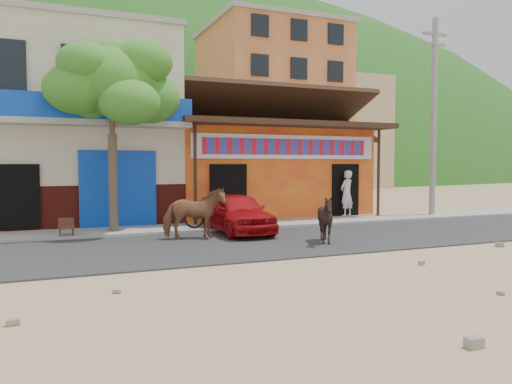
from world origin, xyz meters
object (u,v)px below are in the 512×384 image
Objects in this scene: pedestrian at (347,193)px; scooter at (214,213)px; red_car at (237,213)px; cafe_chair_right at (66,219)px; cow_dark at (326,219)px; tree at (112,134)px; utility_pole at (434,117)px; cow_tan at (194,214)px.

scooter is at bearing -10.40° from pedestrian.
red_car is 5.07m from cafe_chair_right.
cow_dark is 7.50m from cafe_chair_right.
tree reaches higher than cafe_chair_right.
red_car reaches higher than scooter.
cafe_chair_right is at bearing 102.03° from scooter.
utility_pole is 4.87m from pedestrian.
cow_tan is 3.76m from cow_dark.
utility_pole is at bearing -73.84° from scooter.
cow_dark reaches higher than cafe_chair_right.
tree is at bearing 19.39° from cafe_chair_right.
pedestrian is at bearing 169.29° from utility_pole.
cow_dark is 3.24m from red_car.
pedestrian is (6.00, 1.40, 0.42)m from scooter.
utility_pole is 10.34m from scooter.
utility_pole reaches higher than red_car.
red_car is at bearing -58.48° from cow_tan.
pedestrian is (7.10, 3.03, 0.26)m from cow_tan.
pedestrian reaches higher than red_car.
scooter is at bearing -175.36° from cow_dark.
utility_pole is 14.65m from cafe_chair_right.
pedestrian reaches higher than cow_tan.
cafe_chair_right is (-10.50, -1.40, -0.45)m from pedestrian.
pedestrian is at bearing -61.43° from cow_tan.
tree is 12.84m from utility_pole.
cafe_chair_right is at bearing 170.82° from red_car.
scooter is (3.10, -0.50, -2.50)m from tree.
tree is 1.61× the size of red_car.
cafe_chair_right is at bearing -15.94° from pedestrian.
red_car is (-1.52, 2.86, -0.02)m from cow_dark.
utility_pole is 9.49m from cow_dark.
red_car is 5.95m from pedestrian.
cow_dark is 0.35× the size of red_car.
red_car is at bearing -170.46° from utility_pole.
scooter is at bearing -175.87° from utility_pole.
pedestrian is 1.94× the size of cafe_chair_right.
tree reaches higher than cow_dark.
tree is 0.75× the size of utility_pole.
scooter is 4.50m from cafe_chair_right.
pedestrian is (5.50, 2.25, 0.36)m from red_car.
cow_dark is 4.23m from scooter.
pedestrian is at bearing 5.65° from tree.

